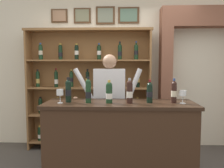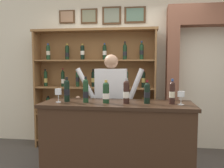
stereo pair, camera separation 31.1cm
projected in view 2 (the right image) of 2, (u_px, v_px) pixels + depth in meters
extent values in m
cube|color=beige|center=(127.00, 62.00, 4.26)|extent=(12.00, 0.16, 3.03)
cube|color=#4C331E|center=(67.00, 17.00, 4.25)|extent=(0.29, 0.02, 0.24)
cube|color=#956F52|center=(67.00, 17.00, 4.23)|extent=(0.23, 0.01, 0.19)
cube|color=#4C331E|center=(89.00, 16.00, 4.19)|extent=(0.30, 0.02, 0.26)
cube|color=#6B6D52|center=(89.00, 16.00, 4.18)|extent=(0.24, 0.01, 0.21)
cube|color=#4C331E|center=(112.00, 15.00, 4.13)|extent=(0.34, 0.02, 0.31)
cube|color=slate|center=(112.00, 15.00, 4.12)|extent=(0.27, 0.01, 0.25)
cube|color=#4C331E|center=(135.00, 15.00, 4.08)|extent=(0.37, 0.02, 0.28)
cube|color=#4E6D5A|center=(135.00, 15.00, 4.06)|extent=(0.30, 0.01, 0.22)
cube|color=olive|center=(38.00, 89.00, 4.21)|extent=(0.03, 0.31, 2.08)
cube|color=olive|center=(155.00, 91.00, 3.92)|extent=(0.03, 0.31, 2.08)
cube|color=olive|center=(96.00, 89.00, 4.21)|extent=(2.11, 0.02, 2.08)
cube|color=olive|center=(95.00, 140.00, 4.15)|extent=(2.05, 0.29, 0.03)
cylinder|color=black|center=(47.00, 133.00, 4.23)|extent=(0.07, 0.07, 0.20)
sphere|color=black|center=(47.00, 127.00, 4.22)|extent=(0.07, 0.07, 0.07)
cylinder|color=black|center=(47.00, 125.00, 4.22)|extent=(0.03, 0.03, 0.06)
cylinder|color=#B79338|center=(47.00, 124.00, 4.22)|extent=(0.03, 0.03, 0.03)
cylinder|color=silver|center=(47.00, 134.00, 4.23)|extent=(0.07, 0.07, 0.07)
cylinder|color=black|center=(60.00, 132.00, 4.26)|extent=(0.07, 0.07, 0.20)
sphere|color=black|center=(60.00, 127.00, 4.26)|extent=(0.07, 0.07, 0.07)
cylinder|color=black|center=(60.00, 125.00, 4.25)|extent=(0.03, 0.03, 0.07)
cylinder|color=#B79338|center=(60.00, 124.00, 4.25)|extent=(0.03, 0.03, 0.03)
cylinder|color=silver|center=(60.00, 133.00, 4.27)|extent=(0.07, 0.07, 0.06)
cylinder|color=black|center=(75.00, 133.00, 4.23)|extent=(0.07, 0.07, 0.20)
sphere|color=black|center=(75.00, 127.00, 4.22)|extent=(0.07, 0.07, 0.07)
cylinder|color=black|center=(75.00, 125.00, 4.21)|extent=(0.03, 0.03, 0.07)
cylinder|color=navy|center=(75.00, 124.00, 4.21)|extent=(0.04, 0.04, 0.03)
cylinder|color=black|center=(75.00, 132.00, 4.22)|extent=(0.07, 0.07, 0.07)
cylinder|color=#19381E|center=(87.00, 134.00, 4.15)|extent=(0.07, 0.07, 0.20)
sphere|color=#19381E|center=(87.00, 128.00, 4.14)|extent=(0.07, 0.07, 0.07)
cylinder|color=#19381E|center=(87.00, 127.00, 4.13)|extent=(0.03, 0.03, 0.07)
cylinder|color=navy|center=(87.00, 125.00, 4.13)|extent=(0.03, 0.03, 0.03)
cylinder|color=tan|center=(87.00, 135.00, 4.15)|extent=(0.07, 0.07, 0.06)
cylinder|color=black|center=(103.00, 134.00, 4.13)|extent=(0.07, 0.07, 0.20)
sphere|color=black|center=(103.00, 129.00, 4.12)|extent=(0.07, 0.07, 0.07)
cylinder|color=black|center=(103.00, 127.00, 4.11)|extent=(0.03, 0.03, 0.07)
cylinder|color=#B79338|center=(103.00, 126.00, 4.11)|extent=(0.03, 0.03, 0.03)
cylinder|color=silver|center=(103.00, 135.00, 4.13)|extent=(0.07, 0.07, 0.06)
cylinder|color=black|center=(117.00, 136.00, 4.06)|extent=(0.07, 0.07, 0.19)
sphere|color=black|center=(117.00, 130.00, 4.05)|extent=(0.07, 0.07, 0.07)
cylinder|color=black|center=(117.00, 128.00, 4.05)|extent=(0.03, 0.03, 0.08)
cylinder|color=black|center=(117.00, 127.00, 4.04)|extent=(0.03, 0.03, 0.03)
cylinder|color=beige|center=(117.00, 137.00, 4.06)|extent=(0.07, 0.07, 0.06)
cylinder|color=black|center=(129.00, 135.00, 4.09)|extent=(0.07, 0.07, 0.20)
sphere|color=black|center=(129.00, 129.00, 4.08)|extent=(0.07, 0.07, 0.07)
cylinder|color=black|center=(129.00, 128.00, 4.08)|extent=(0.03, 0.03, 0.06)
cylinder|color=black|center=(129.00, 126.00, 4.08)|extent=(0.04, 0.04, 0.03)
cylinder|color=tan|center=(129.00, 136.00, 4.09)|extent=(0.07, 0.07, 0.07)
cylinder|color=black|center=(146.00, 137.00, 4.01)|extent=(0.07, 0.07, 0.19)
sphere|color=black|center=(146.00, 131.00, 4.00)|extent=(0.07, 0.07, 0.07)
cylinder|color=black|center=(146.00, 129.00, 4.00)|extent=(0.03, 0.03, 0.06)
cylinder|color=maroon|center=(146.00, 128.00, 4.00)|extent=(0.03, 0.03, 0.03)
cylinder|color=silver|center=(146.00, 138.00, 4.01)|extent=(0.07, 0.07, 0.06)
cube|color=olive|center=(94.00, 114.00, 4.11)|extent=(2.05, 0.29, 0.02)
cylinder|color=black|center=(48.00, 106.00, 4.25)|extent=(0.07, 0.07, 0.23)
sphere|color=black|center=(48.00, 99.00, 4.23)|extent=(0.07, 0.07, 0.07)
cylinder|color=black|center=(48.00, 98.00, 4.23)|extent=(0.03, 0.03, 0.06)
cylinder|color=black|center=(48.00, 97.00, 4.23)|extent=(0.04, 0.04, 0.03)
cylinder|color=beige|center=(48.00, 107.00, 4.25)|extent=(0.07, 0.07, 0.07)
cylinder|color=#19381E|center=(65.00, 107.00, 4.17)|extent=(0.07, 0.07, 0.21)
sphere|color=#19381E|center=(65.00, 101.00, 4.16)|extent=(0.07, 0.07, 0.07)
cylinder|color=#19381E|center=(65.00, 99.00, 4.15)|extent=(0.03, 0.03, 0.07)
cylinder|color=#B79338|center=(64.00, 98.00, 4.15)|extent=(0.04, 0.04, 0.03)
cylinder|color=black|center=(65.00, 107.00, 4.17)|extent=(0.07, 0.07, 0.07)
cylinder|color=black|center=(87.00, 107.00, 4.10)|extent=(0.07, 0.07, 0.21)
sphere|color=black|center=(87.00, 101.00, 4.09)|extent=(0.07, 0.07, 0.07)
cylinder|color=black|center=(87.00, 100.00, 4.09)|extent=(0.03, 0.03, 0.06)
cylinder|color=navy|center=(87.00, 99.00, 4.09)|extent=(0.03, 0.03, 0.03)
cylinder|color=black|center=(87.00, 108.00, 4.10)|extent=(0.07, 0.07, 0.07)
cylinder|color=#19381E|center=(105.00, 107.00, 4.10)|extent=(0.07, 0.07, 0.21)
sphere|color=#19381E|center=(105.00, 101.00, 4.09)|extent=(0.07, 0.07, 0.07)
cylinder|color=#19381E|center=(105.00, 99.00, 4.09)|extent=(0.03, 0.03, 0.07)
cylinder|color=#B79338|center=(105.00, 98.00, 4.09)|extent=(0.04, 0.04, 0.03)
cylinder|color=silver|center=(105.00, 108.00, 4.10)|extent=(0.07, 0.07, 0.07)
cylinder|color=#19381E|center=(123.00, 108.00, 4.05)|extent=(0.07, 0.07, 0.22)
sphere|color=#19381E|center=(123.00, 101.00, 4.04)|extent=(0.07, 0.07, 0.07)
cylinder|color=#19381E|center=(123.00, 99.00, 4.03)|extent=(0.03, 0.03, 0.08)
cylinder|color=black|center=(123.00, 98.00, 4.03)|extent=(0.03, 0.03, 0.03)
cylinder|color=black|center=(123.00, 107.00, 4.05)|extent=(0.07, 0.07, 0.07)
cylinder|color=black|center=(143.00, 109.00, 3.99)|extent=(0.07, 0.07, 0.22)
sphere|color=black|center=(143.00, 102.00, 3.98)|extent=(0.07, 0.07, 0.07)
cylinder|color=black|center=(143.00, 100.00, 3.98)|extent=(0.03, 0.03, 0.08)
cylinder|color=#B79338|center=(143.00, 98.00, 3.98)|extent=(0.03, 0.03, 0.03)
cylinder|color=black|center=(143.00, 109.00, 3.99)|extent=(0.07, 0.07, 0.07)
cube|color=olive|center=(94.00, 88.00, 4.07)|extent=(2.05, 0.29, 0.02)
cylinder|color=#19381E|center=(46.00, 80.00, 4.19)|extent=(0.06, 0.06, 0.24)
sphere|color=#19381E|center=(46.00, 73.00, 4.18)|extent=(0.06, 0.06, 0.06)
cylinder|color=#19381E|center=(45.00, 71.00, 4.18)|extent=(0.03, 0.03, 0.06)
cylinder|color=black|center=(45.00, 70.00, 4.18)|extent=(0.03, 0.03, 0.03)
cylinder|color=tan|center=(46.00, 80.00, 4.19)|extent=(0.07, 0.07, 0.08)
cylinder|color=black|center=(63.00, 80.00, 4.12)|extent=(0.06, 0.06, 0.24)
sphere|color=black|center=(63.00, 73.00, 4.11)|extent=(0.06, 0.06, 0.06)
cylinder|color=black|center=(63.00, 71.00, 4.11)|extent=(0.02, 0.02, 0.08)
cylinder|color=maroon|center=(63.00, 69.00, 4.10)|extent=(0.03, 0.03, 0.03)
cylinder|color=silver|center=(63.00, 81.00, 4.12)|extent=(0.07, 0.07, 0.08)
cylinder|color=#19381E|center=(78.00, 80.00, 4.12)|extent=(0.06, 0.06, 0.23)
sphere|color=#19381E|center=(77.00, 73.00, 4.11)|extent=(0.06, 0.06, 0.06)
cylinder|color=#19381E|center=(77.00, 71.00, 4.10)|extent=(0.03, 0.03, 0.07)
cylinder|color=#B79338|center=(77.00, 70.00, 4.10)|extent=(0.03, 0.03, 0.03)
cylinder|color=black|center=(78.00, 79.00, 4.12)|extent=(0.07, 0.07, 0.07)
cylinder|color=black|center=(93.00, 80.00, 4.09)|extent=(0.06, 0.06, 0.23)
sphere|color=black|center=(93.00, 73.00, 4.08)|extent=(0.06, 0.06, 0.06)
cylinder|color=black|center=(93.00, 71.00, 4.07)|extent=(0.03, 0.03, 0.07)
cylinder|color=black|center=(93.00, 70.00, 4.07)|extent=(0.03, 0.03, 0.03)
cylinder|color=tan|center=(93.00, 80.00, 4.09)|extent=(0.07, 0.07, 0.07)
cylinder|color=#19381E|center=(110.00, 80.00, 4.03)|extent=(0.06, 0.06, 0.23)
sphere|color=#19381E|center=(110.00, 73.00, 4.02)|extent=(0.06, 0.06, 0.06)
cylinder|color=#19381E|center=(110.00, 72.00, 4.02)|extent=(0.03, 0.03, 0.06)
cylinder|color=navy|center=(110.00, 71.00, 4.02)|extent=(0.03, 0.03, 0.03)
cylinder|color=black|center=(110.00, 81.00, 4.03)|extent=(0.07, 0.07, 0.07)
cylinder|color=#19381E|center=(126.00, 80.00, 3.96)|extent=(0.06, 0.06, 0.24)
sphere|color=#19381E|center=(126.00, 73.00, 3.95)|extent=(0.06, 0.06, 0.06)
cylinder|color=#19381E|center=(126.00, 72.00, 3.95)|extent=(0.02, 0.02, 0.06)
cylinder|color=#99999E|center=(126.00, 70.00, 3.95)|extent=(0.03, 0.03, 0.03)
cylinder|color=silver|center=(126.00, 82.00, 3.96)|extent=(0.07, 0.07, 0.08)
cylinder|color=black|center=(143.00, 81.00, 3.95)|extent=(0.06, 0.06, 0.23)
sphere|color=black|center=(143.00, 73.00, 3.94)|extent=(0.06, 0.06, 0.06)
cylinder|color=black|center=(143.00, 72.00, 3.94)|extent=(0.03, 0.03, 0.07)
cylinder|color=maroon|center=(144.00, 70.00, 3.94)|extent=(0.03, 0.03, 0.03)
cylinder|color=tan|center=(143.00, 80.00, 3.95)|extent=(0.07, 0.07, 0.07)
cube|color=olive|center=(94.00, 60.00, 4.02)|extent=(2.05, 0.29, 0.02)
cylinder|color=#19381E|center=(48.00, 54.00, 4.09)|extent=(0.07, 0.07, 0.22)
sphere|color=#19381E|center=(48.00, 47.00, 4.08)|extent=(0.07, 0.07, 0.07)
cylinder|color=#19381E|center=(48.00, 45.00, 4.08)|extent=(0.03, 0.03, 0.06)
cylinder|color=navy|center=(48.00, 44.00, 4.08)|extent=(0.03, 0.03, 0.03)
cylinder|color=beige|center=(48.00, 53.00, 4.09)|extent=(0.07, 0.07, 0.07)
cylinder|color=black|center=(67.00, 54.00, 4.11)|extent=(0.07, 0.07, 0.22)
sphere|color=black|center=(67.00, 47.00, 4.10)|extent=(0.07, 0.07, 0.07)
cylinder|color=black|center=(67.00, 46.00, 4.10)|extent=(0.03, 0.03, 0.06)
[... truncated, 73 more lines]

